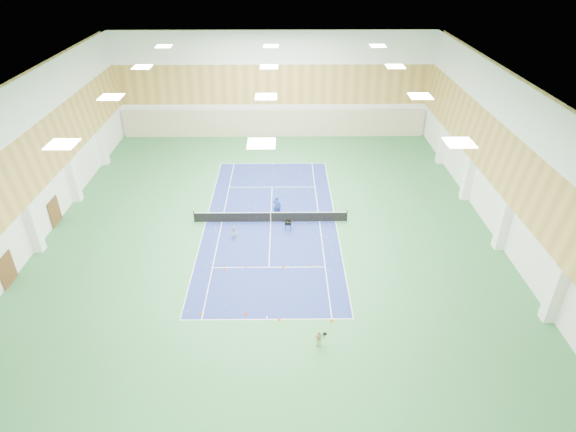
{
  "coord_description": "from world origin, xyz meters",
  "views": [
    {
      "loc": [
        1.11,
        -34.68,
        21.08
      ],
      "look_at": [
        1.44,
        -2.43,
        2.0
      ],
      "focal_mm": 30.0,
      "sensor_mm": 36.0,
      "label": 1
    }
  ],
  "objects_px": {
    "child_apron": "(319,339)",
    "tennis_net": "(271,216)",
    "child_court": "(234,233)",
    "ball_cart": "(288,226)",
    "coach": "(277,206)"
  },
  "relations": [
    {
      "from": "tennis_net",
      "to": "child_court",
      "type": "distance_m",
      "value": 3.86
    },
    {
      "from": "tennis_net",
      "to": "coach",
      "type": "xyz_separation_m",
      "value": [
        0.52,
        1.04,
        0.42
      ]
    },
    {
      "from": "child_court",
      "to": "ball_cart",
      "type": "distance_m",
      "value": 4.46
    },
    {
      "from": "tennis_net",
      "to": "coach",
      "type": "height_order",
      "value": "coach"
    },
    {
      "from": "child_apron",
      "to": "ball_cart",
      "type": "bearing_deg",
      "value": 88.34
    },
    {
      "from": "child_court",
      "to": "child_apron",
      "type": "distance_m",
      "value": 12.9
    },
    {
      "from": "coach",
      "to": "ball_cart",
      "type": "distance_m",
      "value": 2.64
    },
    {
      "from": "child_apron",
      "to": "ball_cart",
      "type": "xyz_separation_m",
      "value": [
        -1.66,
        12.74,
        -0.08
      ]
    },
    {
      "from": "ball_cart",
      "to": "child_apron",
      "type": "bearing_deg",
      "value": -75.45
    },
    {
      "from": "coach",
      "to": "child_apron",
      "type": "distance_m",
      "value": 15.38
    },
    {
      "from": "child_court",
      "to": "child_apron",
      "type": "bearing_deg",
      "value": -58.12
    },
    {
      "from": "child_apron",
      "to": "tennis_net",
      "type": "bearing_deg",
      "value": 93.4
    },
    {
      "from": "tennis_net",
      "to": "ball_cart",
      "type": "height_order",
      "value": "tennis_net"
    },
    {
      "from": "tennis_net",
      "to": "child_apron",
      "type": "distance_m",
      "value": 14.45
    },
    {
      "from": "coach",
      "to": "child_court",
      "type": "distance_m",
      "value": 4.99
    }
  ]
}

